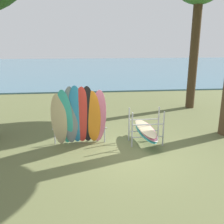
{
  "coord_description": "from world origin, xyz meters",
  "views": [
    {
      "loc": [
        -1.25,
        -7.54,
        3.55
      ],
      "look_at": [
        -0.29,
        1.15,
        1.1
      ],
      "focal_mm": 40.66,
      "sensor_mm": 36.0,
      "label": 1
    }
  ],
  "objects": [
    {
      "name": "ground_plane",
      "position": [
        0.0,
        0.0,
        0.0
      ],
      "size": [
        80.0,
        80.0,
        0.0
      ],
      "primitive_type": "plane",
      "color": "#60663D"
    },
    {
      "name": "lake_water",
      "position": [
        0.0,
        28.35,
        0.05
      ],
      "size": [
        80.0,
        36.0,
        0.1
      ],
      "primitive_type": "cube",
      "color": "#477084",
      "rests_on": "ground"
    },
    {
      "name": "leaning_board_pile",
      "position": [
        -1.45,
        0.76,
        1.06
      ],
      "size": [
        1.93,
        0.93,
        2.24
      ],
      "color": "#C6B289",
      "rests_on": "ground"
    },
    {
      "name": "board_storage_rack",
      "position": [
        0.9,
        0.8,
        0.5
      ],
      "size": [
        1.15,
        2.12,
        1.25
      ],
      "color": "#9EA0A5",
      "rests_on": "ground"
    }
  ]
}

